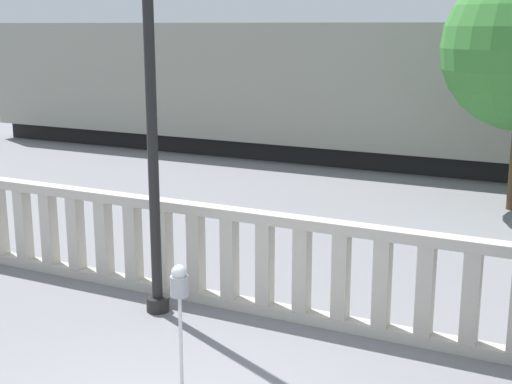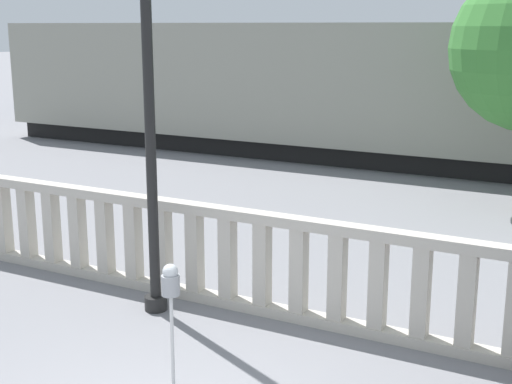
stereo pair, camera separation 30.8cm
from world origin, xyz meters
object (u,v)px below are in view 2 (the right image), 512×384
at_px(lamppost, 148,81).
at_px(train_near, 369,90).
at_px(parking_meter, 171,287).
at_px(train_far, 331,74).

relative_size(lamppost, train_near, 0.24).
xyz_separation_m(lamppost, parking_meter, (1.44, -1.65, -2.01)).
distance_m(lamppost, train_far, 21.17).
height_order(lamppost, parking_meter, lamppost).
xyz_separation_m(lamppost, train_near, (-1.21, 11.96, -1.10)).
bearing_deg(train_far, parking_meter, -71.63).
distance_m(lamppost, train_near, 12.07).
bearing_deg(train_far, train_near, -60.94).
relative_size(lamppost, train_far, 0.23).
bearing_deg(lamppost, train_far, 106.07).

